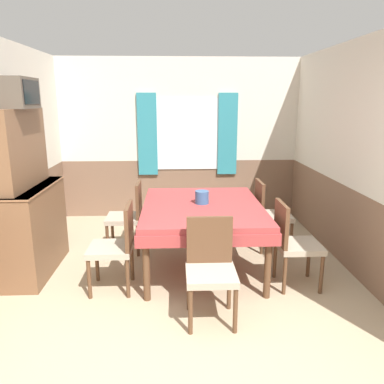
# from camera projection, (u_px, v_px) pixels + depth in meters

# --- Properties ---
(ground_plane) EXTENTS (16.00, 16.00, 0.00)m
(ground_plane) POSITION_uv_depth(u_px,v_px,m) (187.00, 382.00, 2.64)
(ground_plane) COLOR tan
(wall_back) EXTENTS (4.28, 0.09, 2.60)m
(wall_back) POSITION_uv_depth(u_px,v_px,m) (180.00, 139.00, 6.18)
(wall_back) COLOR silver
(wall_back) RESTS_ON ground_plane
(wall_left) EXTENTS (0.05, 4.35, 2.60)m
(wall_left) POSITION_uv_depth(u_px,v_px,m) (5.00, 159.00, 4.16)
(wall_left) COLOR silver
(wall_left) RESTS_ON ground_plane
(wall_right) EXTENTS (0.05, 4.35, 2.60)m
(wall_right) POSITION_uv_depth(u_px,v_px,m) (351.00, 156.00, 4.33)
(wall_right) COLOR silver
(wall_right) RESTS_ON ground_plane
(dining_table) EXTENTS (1.39, 1.71, 0.76)m
(dining_table) POSITION_uv_depth(u_px,v_px,m) (202.00, 213.00, 4.33)
(dining_table) COLOR #9E3838
(dining_table) RESTS_ON ground_plane
(chair_right_far) EXTENTS (0.44, 0.44, 0.92)m
(chair_right_far) POSITION_uv_depth(u_px,v_px,m) (269.00, 212.00, 4.91)
(chair_right_far) COLOR brown
(chair_right_far) RESTS_ON ground_plane
(chair_right_near) EXTENTS (0.44, 0.44, 0.92)m
(chair_right_near) POSITION_uv_depth(u_px,v_px,m) (293.00, 241.00, 3.91)
(chair_right_near) COLOR brown
(chair_right_near) RESTS_ON ground_plane
(chair_head_near) EXTENTS (0.44, 0.44, 0.92)m
(chair_head_near) POSITION_uv_depth(u_px,v_px,m) (211.00, 266.00, 3.33)
(chair_head_near) COLOR brown
(chair_head_near) RESTS_ON ground_plane
(chair_left_near) EXTENTS (0.44, 0.44, 0.92)m
(chair_left_near) POSITION_uv_depth(u_px,v_px,m) (117.00, 244.00, 3.83)
(chair_left_near) COLOR brown
(chair_left_near) RESTS_ON ground_plane
(chair_left_far) EXTENTS (0.44, 0.44, 0.92)m
(chair_left_far) POSITION_uv_depth(u_px,v_px,m) (129.00, 214.00, 4.83)
(chair_left_far) COLOR brown
(chair_left_far) RESTS_ON ground_plane
(sideboard) EXTENTS (0.46, 1.16, 1.85)m
(sideboard) POSITION_uv_depth(u_px,v_px,m) (28.00, 207.00, 4.17)
(sideboard) COLOR brown
(sideboard) RESTS_ON ground_plane
(tv) EXTENTS (0.29, 0.51, 0.31)m
(tv) POSITION_uv_depth(u_px,v_px,m) (18.00, 93.00, 3.83)
(tv) COLOR #51473D
(tv) RESTS_ON sideboard
(vase) EXTENTS (0.16, 0.16, 0.15)m
(vase) POSITION_uv_depth(u_px,v_px,m) (202.00, 197.00, 4.34)
(vase) COLOR #335684
(vase) RESTS_ON dining_table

